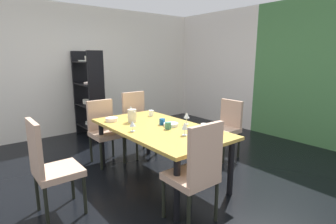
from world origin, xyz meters
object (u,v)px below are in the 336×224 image
chair_head_far (226,125)px  cup_front (168,126)px  display_shelf (89,95)px  wine_glass_corner (133,124)px  chair_left_far (137,120)px  serving_bowl_east (171,125)px  pitcher_center (132,116)px  chair_head_near (49,164)px  wine_glass_rear (131,109)px  cup_near_shelf (162,122)px  wine_glass_north (185,126)px  wine_glass_near_window (187,115)px  serving_bowl_south (112,119)px  chair_left_near (104,128)px  chair_right_near (196,170)px  cup_right (151,113)px  dining_table (159,132)px  cup_left (204,127)px

chair_head_far → cup_front: chair_head_far is taller
display_shelf → wine_glass_corner: size_ratio=13.54×
chair_left_far → serving_bowl_east: chair_left_far is taller
wine_glass_corner → pitcher_center: size_ratio=0.70×
chair_left_far → wine_glass_corner: bearing=55.6°
chair_head_far → display_shelf: size_ratio=0.54×
chair_head_near → wine_glass_rear: size_ratio=6.34×
chair_head_near → wine_glass_corner: chair_head_near is taller
chair_head_near → cup_near_shelf: 1.51m
wine_glass_north → wine_glass_near_window: (-0.36, 0.36, 0.01)m
display_shelf → pitcher_center: bearing=-4.9°
chair_head_far → serving_bowl_south: 1.87m
wine_glass_near_window → chair_left_far: bearing=-176.7°
chair_left_near → chair_right_near: bearing=90.0°
chair_left_near → chair_head_near: bearing=43.3°
chair_head_far → pitcher_center: (-0.46, -1.51, 0.29)m
chair_left_near → serving_bowl_south: bearing=83.9°
cup_near_shelf → cup_right: (-0.53, 0.19, 0.00)m
wine_glass_corner → cup_near_shelf: (-0.03, 0.49, -0.05)m
dining_table → pitcher_center: pitcher_center is taller
wine_glass_north → cup_near_shelf: (-0.56, 0.09, -0.07)m
wine_glass_rear → serving_bowl_east: wine_glass_rear is taller
chair_left_near → wine_glass_north: bearing=102.2°
wine_glass_north → serving_bowl_south: wine_glass_north is taller
wine_glass_rear → cup_right: wine_glass_rear is taller
chair_left_near → cup_right: chair_left_near is taller
wine_glass_corner → cup_front: 0.46m
display_shelf → cup_right: display_shelf is taller
wine_glass_rear → wine_glass_corner: size_ratio=1.27×
dining_table → wine_glass_north: wine_glass_north is taller
wine_glass_north → serving_bowl_south: size_ratio=0.90×
chair_head_far → wine_glass_rear: 1.59m
dining_table → cup_front: 0.20m
dining_table → display_shelf: display_shelf is taller
wine_glass_corner → cup_right: wine_glass_corner is taller
dining_table → pitcher_center: 0.49m
chair_left_near → chair_head_far: size_ratio=1.04×
wine_glass_near_window → serving_bowl_east: bearing=-107.0°
dining_table → chair_head_near: size_ratio=1.87×
wine_glass_north → cup_right: (-1.09, 0.28, -0.07)m
display_shelf → serving_bowl_south: (1.78, -0.38, -0.12)m
chair_head_far → serving_bowl_east: size_ratio=4.73×
chair_head_near → cup_right: chair_head_near is taller
serving_bowl_east → cup_right: (-0.66, 0.14, 0.03)m
cup_left → cup_right: bearing=-178.5°
display_shelf → cup_near_shelf: display_shelf is taller
chair_right_near → pitcher_center: 1.51m
dining_table → chair_left_near: bearing=-163.3°
chair_left_far → chair_head_far: size_ratio=1.12×
display_shelf → chair_left_far: bearing=10.9°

